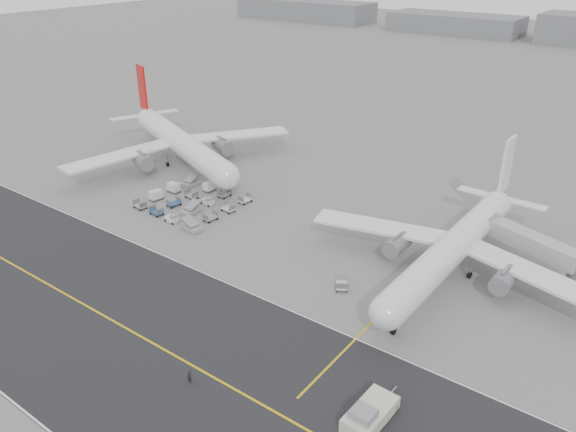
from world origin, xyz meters
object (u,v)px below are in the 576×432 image
Objects in this scene: airliner_b at (455,246)px; ground_crew_a at (189,377)px; airliner_a at (179,142)px; pushback_tug at (369,414)px; jet_bridge at (532,245)px.

airliner_b is 27.73× the size of ground_crew_a.
airliner_b is (66.78, -8.29, -0.63)m from airliner_a.
airliner_a is at bearing 173.99° from airliner_b.
airliner_b reaches higher than ground_crew_a.
airliner_b is at bearing 99.77° from pushback_tug.
ground_crew_a is at bearing -109.16° from airliner_b.
airliner_b reaches higher than jet_bridge.
ground_crew_a is at bearing -97.14° from jet_bridge.
airliner_a is at bearing 152.02° from pushback_tug.
ground_crew_a is (-14.90, -40.46, -3.82)m from airliner_b.
airliner_b is 11.82m from jet_bridge.
ground_crew_a is (-23.91, -48.12, -3.44)m from jet_bridge.
airliner_a is 82.53m from pushback_tug.
pushback_tug reaches higher than ground_crew_a.
jet_bridge is 9.64× the size of ground_crew_a.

